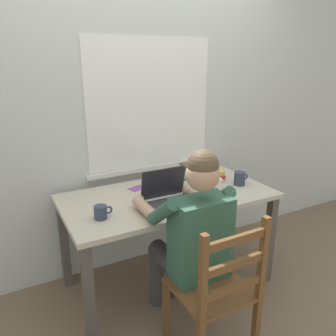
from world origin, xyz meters
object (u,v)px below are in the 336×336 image
Objects in this scene: coffee_mug_dark at (101,212)px; desk at (168,206)px; book_stack_main at (177,179)px; book_stack_side at (212,176)px; wooden_chair at (217,292)px; computer_mouse at (207,199)px; seated_person at (191,234)px; laptop at (169,196)px; landscape_photo_print at (137,188)px; coffee_mug_white at (217,185)px; coffee_mug_spare at (240,178)px.

desk is at bearing 15.29° from coffee_mug_dark.
book_stack_side is at bearing -18.29° from book_stack_main.
wooden_chair is 7.93× the size of coffee_mug_dark.
seated_person is at bearing -140.08° from computer_mouse.
seated_person is 0.34m from laptop.
laptop is 2.54× the size of landscape_photo_print.
computer_mouse is at bearing 39.92° from seated_person.
landscape_photo_print is at bearing 147.01° from coffee_mug_white.
landscape_photo_print is (0.40, 0.37, -0.04)m from coffee_mug_dark.
coffee_mug_spare reaches higher than landscape_photo_print.
coffee_mug_dark is (-0.46, 0.32, 0.12)m from seated_person.
coffee_mug_white reaches higher than landscape_photo_print.
desk is 7.97× the size of book_stack_main.
book_stack_side is at bearing 127.08° from coffee_mug_spare.
landscape_photo_print is (-0.74, 0.31, -0.05)m from coffee_mug_spare.
landscape_photo_print is (-0.06, 0.96, 0.30)m from wooden_chair.
book_stack_side is at bearing 56.96° from wooden_chair.
book_stack_side is (0.28, -0.09, 0.01)m from book_stack_main.
book_stack_main is at bearing 161.71° from book_stack_side.
coffee_mug_spare reaches higher than desk.
wooden_chair is 1.01m from landscape_photo_print.
coffee_mug_dark reaches higher than book_stack_main.
wooden_chair is (-0.09, -0.75, -0.21)m from desk.
coffee_mug_spare reaches higher than coffee_mug_white.
coffee_mug_dark is 1.03m from book_stack_side.
desk is 0.48m from book_stack_side.
computer_mouse is 0.85× the size of coffee_mug_dark.
laptop is 2.85× the size of coffee_mug_white.
desk is at bearing 162.07° from coffee_mug_white.
book_stack_main is (-0.41, 0.27, -0.02)m from coffee_mug_spare.
coffee_mug_white is at bearing 4.58° from laptop.
coffee_mug_white is at bearing -58.69° from book_stack_main.
book_stack_side reaches higher than computer_mouse.
laptop is 0.66m from coffee_mug_spare.
computer_mouse is at bearing 61.66° from wooden_chair.
seated_person is at bearing -134.40° from book_stack_side.
coffee_mug_spare is at bearing -9.06° from desk.
coffee_mug_white is at bearing 55.01° from wooden_chair.
book_stack_side is at bearing 45.60° from seated_person.
coffee_mug_dark is (-0.90, -0.04, -0.01)m from coffee_mug_white.
coffee_mug_spare is (0.40, 0.14, 0.04)m from computer_mouse.
landscape_photo_print is (-0.60, 0.13, -0.04)m from book_stack_side.
coffee_mug_white is at bearing -175.15° from coffee_mug_spare.
desk is at bearing 127.62° from computer_mouse.
coffee_mug_dark reaches higher than book_stack_side.
computer_mouse is 0.57× the size of book_stack_side.
seated_person is at bearing 90.00° from wooden_chair.
wooden_chair is at bearing -118.34° from computer_mouse.
coffee_mug_spare is at bearing 19.50° from computer_mouse.
coffee_mug_dark is 1.14m from coffee_mug_spare.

